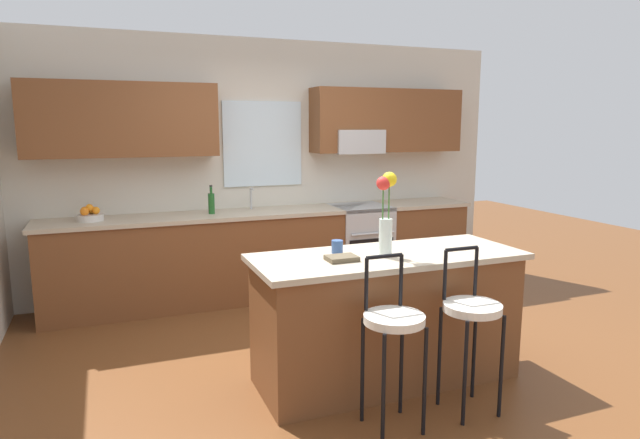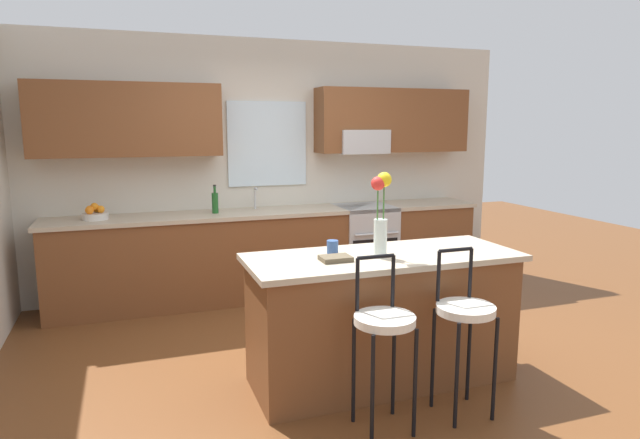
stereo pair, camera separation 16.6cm
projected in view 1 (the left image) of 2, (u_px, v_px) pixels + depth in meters
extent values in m
plane|color=brown|center=(334.00, 356.00, 4.34)|extent=(14.00, 14.00, 0.00)
cube|color=beige|center=(261.00, 167.00, 6.00)|extent=(5.60, 0.12, 2.70)
cube|color=brown|center=(122.00, 120.00, 5.19)|extent=(1.77, 0.34, 0.70)
cube|color=brown|center=(387.00, 121.00, 6.22)|extent=(1.77, 0.34, 0.70)
cube|color=silver|center=(263.00, 144.00, 5.89)|extent=(0.86, 0.03, 0.90)
cube|color=#B7BABC|center=(356.00, 142.00, 6.08)|extent=(0.56, 0.36, 0.26)
cube|color=brown|center=(272.00, 255.00, 5.83)|extent=(4.50, 0.60, 0.88)
cube|color=#BCAD93|center=(271.00, 212.00, 5.75)|extent=(4.56, 0.64, 0.04)
cube|color=#B7BABC|center=(255.00, 218.00, 5.69)|extent=(0.54, 0.38, 0.11)
cylinder|color=#B7BABC|center=(251.00, 199.00, 5.81)|extent=(0.02, 0.02, 0.22)
cylinder|color=#B7BABC|center=(252.00, 189.00, 5.73)|extent=(0.02, 0.12, 0.02)
cube|color=#B7BABC|center=(359.00, 246.00, 6.17)|extent=(0.60, 0.60, 0.92)
cube|color=black|center=(371.00, 257.00, 5.91)|extent=(0.52, 0.02, 0.40)
cylinder|color=#B7BABC|center=(373.00, 234.00, 5.83)|extent=(0.50, 0.02, 0.02)
cube|color=brown|center=(386.00, 320.00, 3.88)|extent=(1.82, 0.67, 0.88)
cube|color=#BCAD93|center=(388.00, 257.00, 3.80)|extent=(1.90, 0.75, 0.04)
cylinder|color=black|center=(383.00, 390.00, 3.08)|extent=(0.02, 0.02, 0.66)
cylinder|color=black|center=(425.00, 382.00, 3.18)|extent=(0.02, 0.02, 0.66)
cylinder|color=black|center=(362.00, 370.00, 3.33)|extent=(0.02, 0.02, 0.66)
cylinder|color=black|center=(401.00, 363.00, 3.43)|extent=(0.02, 0.02, 0.66)
cylinder|color=silver|center=(394.00, 319.00, 3.20)|extent=(0.36, 0.36, 0.05)
cylinder|color=black|center=(366.00, 284.00, 3.25)|extent=(0.02, 0.02, 0.32)
cylinder|color=black|center=(401.00, 280.00, 3.33)|extent=(0.02, 0.02, 0.32)
cylinder|color=black|center=(384.00, 256.00, 3.26)|extent=(0.23, 0.02, 0.02)
cylinder|color=black|center=(465.00, 374.00, 3.28)|extent=(0.02, 0.02, 0.66)
cylinder|color=black|center=(501.00, 367.00, 3.38)|extent=(0.02, 0.02, 0.66)
cylinder|color=black|center=(439.00, 357.00, 3.53)|extent=(0.02, 0.02, 0.66)
cylinder|color=black|center=(474.00, 350.00, 3.63)|extent=(0.02, 0.02, 0.66)
cylinder|color=silver|center=(472.00, 308.00, 3.40)|extent=(0.36, 0.36, 0.05)
cylinder|color=black|center=(445.00, 275.00, 3.45)|extent=(0.02, 0.02, 0.32)
cylinder|color=black|center=(476.00, 272.00, 3.53)|extent=(0.02, 0.02, 0.32)
cylinder|color=black|center=(462.00, 249.00, 3.46)|extent=(0.23, 0.02, 0.02)
cylinder|color=silver|center=(385.00, 238.00, 3.70)|extent=(0.09, 0.09, 0.26)
cylinder|color=#3D722D|center=(389.00, 213.00, 3.68)|extent=(0.01, 0.01, 0.45)
sphere|color=yellow|center=(389.00, 179.00, 3.64)|extent=(0.10, 0.10, 0.10)
cylinder|color=#3D722D|center=(383.00, 215.00, 3.66)|extent=(0.01, 0.01, 0.42)
sphere|color=red|center=(383.00, 183.00, 3.62)|extent=(0.09, 0.09, 0.09)
cylinder|color=#33518C|center=(337.00, 247.00, 3.82)|extent=(0.08, 0.08, 0.09)
cube|color=brown|center=(342.00, 258.00, 3.61)|extent=(0.20, 0.15, 0.03)
cylinder|color=silver|center=(90.00, 218.00, 5.10)|extent=(0.24, 0.24, 0.06)
sphere|color=orange|center=(96.00, 210.00, 5.11)|extent=(0.07, 0.07, 0.07)
sphere|color=orange|center=(92.00, 210.00, 5.15)|extent=(0.07, 0.07, 0.07)
sphere|color=orange|center=(85.00, 211.00, 5.11)|extent=(0.07, 0.07, 0.07)
sphere|color=orange|center=(84.00, 212.00, 5.05)|extent=(0.08, 0.08, 0.08)
sphere|color=orange|center=(89.00, 208.00, 5.09)|extent=(0.07, 0.07, 0.07)
cylinder|color=#1E5923|center=(211.00, 204.00, 5.50)|extent=(0.06, 0.06, 0.21)
cylinder|color=#1E5923|center=(211.00, 190.00, 5.48)|extent=(0.03, 0.03, 0.07)
cylinder|color=black|center=(211.00, 186.00, 5.47)|extent=(0.03, 0.03, 0.02)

